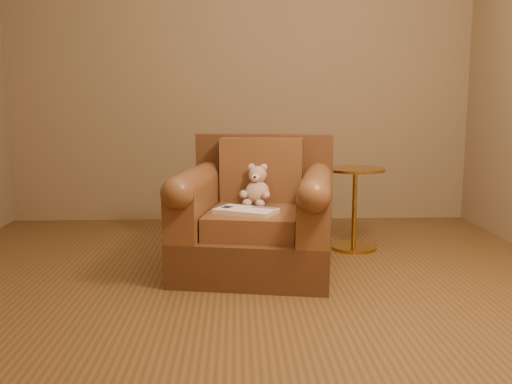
{
  "coord_description": "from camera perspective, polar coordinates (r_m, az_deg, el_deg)",
  "views": [
    {
      "loc": [
        -0.04,
        -3.0,
        1.03
      ],
      "look_at": [
        0.08,
        0.36,
        0.5
      ],
      "focal_mm": 40.0,
      "sensor_mm": 36.0,
      "label": 1
    }
  ],
  "objects": [
    {
      "name": "side_table",
      "position": [
        4.07,
        9.81,
        -1.37
      ],
      "size": [
        0.41,
        0.41,
        0.58
      ],
      "color": "#B88732",
      "rests_on": "floor"
    },
    {
      "name": "guidebook",
      "position": [
        3.32,
        -1.01,
        -1.9
      ],
      "size": [
        0.4,
        0.34,
        0.03
      ],
      "rotation": [
        0.0,
        0.0,
        -0.48
      ],
      "color": "beige",
      "rests_on": "armchair"
    },
    {
      "name": "teddy_bear",
      "position": [
        3.56,
        0.07,
        0.25
      ],
      "size": [
        0.19,
        0.22,
        0.27
      ],
      "rotation": [
        0.0,
        0.0,
        -0.28
      ],
      "color": "tan",
      "rests_on": "armchair"
    },
    {
      "name": "armchair",
      "position": [
        3.52,
        0.07,
        -2.75
      ],
      "size": [
        1.05,
        1.02,
        0.82
      ],
      "rotation": [
        0.0,
        0.0,
        -0.18
      ],
      "color": "#50301A",
      "rests_on": "floor"
    },
    {
      "name": "floor",
      "position": [
        3.17,
        -1.22,
        -10.03
      ],
      "size": [
        4.0,
        4.0,
        0.0
      ],
      "primitive_type": "plane",
      "color": "brown",
      "rests_on": "ground"
    }
  ]
}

